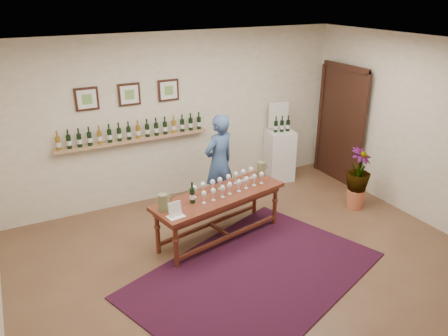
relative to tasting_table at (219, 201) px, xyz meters
name	(u,v)px	position (x,y,z in m)	size (l,w,h in m)	color
ground	(251,264)	(0.07, -0.80, -0.60)	(6.00, 6.00, 0.00)	brown
room_shell	(301,126)	(2.18, 1.06, 0.52)	(6.00, 6.00, 6.00)	silver
rug	(255,274)	(-0.01, -1.03, -0.59)	(3.13, 2.09, 0.02)	#470C16
tasting_table	(219,201)	(0.00, 0.00, 0.00)	(2.09, 1.04, 0.71)	#441511
table_glasses	(229,184)	(0.19, 0.06, 0.20)	(1.39, 0.32, 0.19)	silver
table_bottles	(191,192)	(-0.45, -0.02, 0.25)	(0.27, 0.16, 0.29)	black
pitcher_left	(163,203)	(-0.88, -0.10, 0.23)	(0.15, 0.15, 0.24)	#656740
pitcher_right	(261,169)	(0.88, 0.30, 0.22)	(0.14, 0.14, 0.22)	#656740
menu_card	(175,209)	(-0.79, -0.30, 0.20)	(0.21, 0.16, 0.20)	silver
display_pedestal	(279,155)	(1.99, 1.41, -0.12)	(0.48, 0.48, 0.96)	silver
pedestal_bottles	(282,123)	(1.98, 1.37, 0.52)	(0.32, 0.08, 0.32)	black
info_sign	(278,115)	(2.02, 1.54, 0.62)	(0.39, 0.02, 0.54)	silver
potted_plant	(358,179)	(2.44, -0.20, -0.07)	(0.61, 0.61, 0.91)	#BD623F
person	(219,163)	(0.43, 0.86, 0.20)	(0.59, 0.39, 1.61)	#35507E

